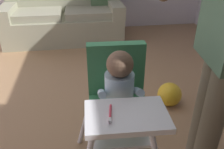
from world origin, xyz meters
The scene contains 4 objects.
ground centered at (0.00, 0.00, -0.05)m, with size 6.31×6.63×0.10m, color #9D7651.
couch centered at (-0.19, 2.03, 0.33)m, with size 1.87×0.86×0.86m.
high_chair centered at (0.24, -0.73, 0.64)m, with size 0.63×0.74×0.94m.
toy_ball centered at (0.87, -0.05, 0.12)m, with size 0.24×0.24×0.24m, color gold.
Camera 1 is at (0.03, -1.90, 1.44)m, focal length 37.99 mm.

